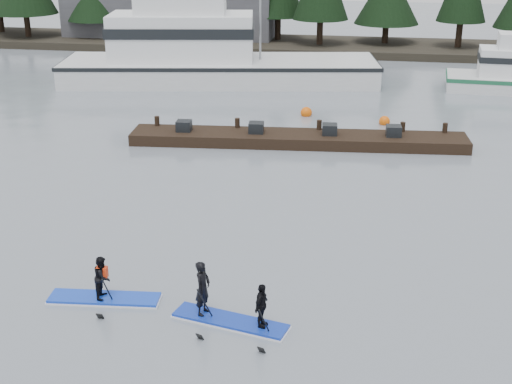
% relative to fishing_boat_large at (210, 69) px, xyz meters
% --- Properties ---
extents(ground, '(160.00, 160.00, 0.00)m').
position_rel_fishing_boat_large_xyz_m(ground, '(6.92, -28.41, -0.87)').
color(ground, gray).
rests_on(ground, ground).
extents(far_shore, '(70.00, 8.00, 0.60)m').
position_rel_fishing_boat_large_xyz_m(far_shore, '(6.92, 13.59, -0.57)').
color(far_shore, '#2D281E').
rests_on(far_shore, ground).
extents(treeline, '(60.00, 4.00, 8.00)m').
position_rel_fishing_boat_large_xyz_m(treeline, '(6.92, 13.59, -0.87)').
color(treeline, black).
rests_on(treeline, ground).
extents(waterfront_building, '(18.00, 6.00, 5.00)m').
position_rel_fishing_boat_large_xyz_m(waterfront_building, '(-7.08, 15.59, 1.63)').
color(waterfront_building, '#4C4C51').
rests_on(waterfront_building, ground).
extents(fishing_boat_large, '(21.02, 8.92, 11.19)m').
position_rel_fishing_boat_large_xyz_m(fishing_boat_large, '(0.00, 0.00, 0.00)').
color(fishing_boat_large, silver).
rests_on(fishing_boat_large, ground).
extents(floating_dock, '(16.10, 3.43, 0.53)m').
position_rel_fishing_boat_large_xyz_m(floating_dock, '(7.32, -12.94, -0.61)').
color(floating_dock, black).
rests_on(floating_dock, ground).
extents(buoy_b, '(0.63, 0.63, 0.63)m').
position_rel_fishing_boat_large_xyz_m(buoy_b, '(7.16, -7.58, -0.87)').
color(buoy_b, '#E65D0B').
rests_on(buoy_b, ground).
extents(buoy_d, '(0.58, 0.58, 0.58)m').
position_rel_fishing_boat_large_xyz_m(buoy_d, '(11.40, -8.63, -0.87)').
color(buoy_d, '#E65D0B').
rests_on(buoy_d, ground).
extents(buoy_a, '(0.58, 0.58, 0.58)m').
position_rel_fishing_boat_large_xyz_m(buoy_a, '(-5.49, -3.18, -0.87)').
color(buoy_a, '#E65D0B').
rests_on(buoy_a, ground).
extents(paddleboard_solo, '(3.18, 1.16, 1.83)m').
position_rel_fishing_boat_large_xyz_m(paddleboard_solo, '(3.66, -28.75, -0.42)').
color(paddleboard_solo, blue).
rests_on(paddleboard_solo, ground).
extents(paddleboard_duo, '(3.24, 1.61, 2.13)m').
position_rel_fishing_boat_large_xyz_m(paddleboard_duo, '(7.40, -29.33, -0.30)').
color(paddleboard_duo, '#1231AD').
rests_on(paddleboard_duo, ground).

